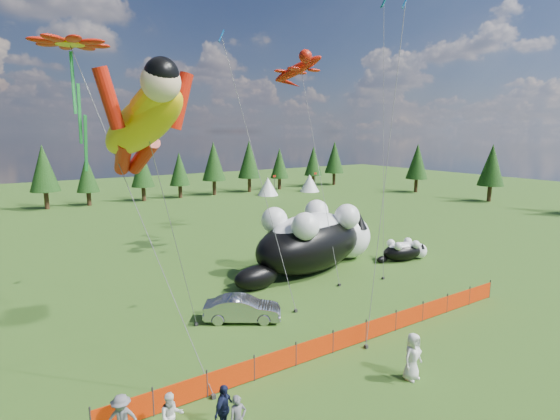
% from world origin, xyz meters
% --- Properties ---
extents(ground, '(160.00, 160.00, 0.00)m').
position_xyz_m(ground, '(0.00, 0.00, 0.00)').
color(ground, '#163609').
rests_on(ground, ground).
extents(safety_fence, '(22.06, 0.06, 1.10)m').
position_xyz_m(safety_fence, '(0.00, -3.00, 0.50)').
color(safety_fence, '#262626').
rests_on(safety_fence, ground).
extents(tree_line, '(90.00, 4.00, 8.00)m').
position_xyz_m(tree_line, '(0.00, 45.00, 4.00)').
color(tree_line, black).
rests_on(tree_line, ground).
extents(festival_tents, '(50.00, 3.20, 2.80)m').
position_xyz_m(festival_tents, '(11.00, 40.00, 1.40)').
color(festival_tents, white).
rests_on(festival_tents, ground).
extents(cat_large, '(12.76, 6.53, 4.66)m').
position_xyz_m(cat_large, '(5.73, 7.03, 2.21)').
color(cat_large, black).
rests_on(cat_large, ground).
extents(cat_small, '(4.40, 2.24, 1.60)m').
position_xyz_m(cat_small, '(12.79, 5.02, 0.76)').
color(cat_small, black).
rests_on(cat_small, ground).
extents(car, '(4.06, 3.30, 1.30)m').
position_xyz_m(car, '(-2.75, 2.16, 0.65)').
color(car, '#A9A8AD').
rests_on(car, ground).
extents(spectator_a, '(0.59, 0.40, 1.58)m').
position_xyz_m(spectator_a, '(-7.15, -5.72, 0.79)').
color(spectator_a, '#5E5D62').
rests_on(spectator_a, ground).
extents(spectator_b, '(0.83, 0.56, 1.60)m').
position_xyz_m(spectator_b, '(-8.85, -4.47, 0.80)').
color(spectator_b, silver).
rests_on(spectator_b, ground).
extents(spectator_c, '(1.12, 0.98, 1.71)m').
position_xyz_m(spectator_c, '(-7.35, -5.13, 0.86)').
color(spectator_c, '#151B3A').
rests_on(spectator_c, ground).
extents(spectator_d, '(1.22, 0.97, 1.68)m').
position_xyz_m(spectator_d, '(-10.22, -3.84, 0.84)').
color(spectator_d, '#5E5D62').
rests_on(spectator_d, ground).
extents(spectator_e, '(0.99, 0.70, 1.91)m').
position_xyz_m(spectator_e, '(0.30, -6.30, 0.96)').
color(spectator_e, silver).
rests_on(spectator_e, ground).
extents(superhero_kite, '(6.36, 6.91, 12.84)m').
position_xyz_m(superhero_kite, '(-8.20, -0.70, 9.98)').
color(superhero_kite, '#E7B70C').
rests_on(superhero_kite, ground).
extents(gecko_kite, '(6.41, 13.52, 17.84)m').
position_xyz_m(gecko_kite, '(8.41, 13.13, 14.63)').
color(gecko_kite, '#B91809').
rests_on(gecko_kite, ground).
extents(flower_kite, '(5.05, 8.36, 14.74)m').
position_xyz_m(flower_kite, '(-9.80, 3.06, 12.99)').
color(flower_kite, '#B91809').
rests_on(flower_kite, ground).
extents(diamond_kite_a, '(1.49, 6.63, 16.33)m').
position_xyz_m(diamond_kite_a, '(-0.89, 7.23, 14.24)').
color(diamond_kite_a, blue).
rests_on(diamond_kite_a, ground).
extents(diamond_kite_b, '(4.43, 5.45, 20.12)m').
position_xyz_m(diamond_kite_b, '(11.96, 7.33, 17.91)').
color(diamond_kite_b, '#0B838B').
rests_on(diamond_kite_b, ground).
extents(diamond_kite_c, '(4.82, 2.98, 16.90)m').
position_xyz_m(diamond_kite_c, '(4.59, -1.14, 14.82)').
color(diamond_kite_c, blue).
rests_on(diamond_kite_c, ground).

